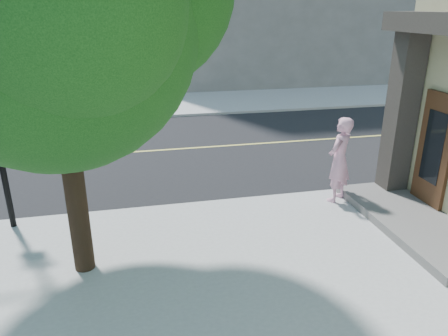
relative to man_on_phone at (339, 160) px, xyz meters
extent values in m
cube|color=black|center=(-8.17, 5.09, -1.14)|extent=(140.00, 9.00, 0.01)
cube|color=#A8A8A8|center=(5.33, 22.09, -1.09)|extent=(29.00, 25.00, 0.12)
cube|color=slate|center=(1.03, -1.61, -0.94)|extent=(1.60, 4.00, 0.18)
cube|color=#35302B|center=(1.53, 0.09, 1.07)|extent=(0.55, 0.55, 4.20)
cube|color=#422614|center=(1.79, -0.91, 0.37)|extent=(0.10, 1.00, 2.60)
imported|color=#E69FBC|center=(0.00, 0.00, 0.00)|extent=(0.89, 0.84, 2.05)
cylinder|color=black|center=(-5.71, -1.70, 0.74)|extent=(0.35, 0.35, 3.52)
sphere|color=#1C5216|center=(-5.71, -1.70, 3.09)|extent=(4.31, 4.31, 4.31)
sphere|color=#1C5216|center=(-5.32, -2.78, 3.38)|extent=(2.94, 2.94, 2.94)
camera|label=1|loc=(-4.67, -8.62, 3.36)|focal=34.13mm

